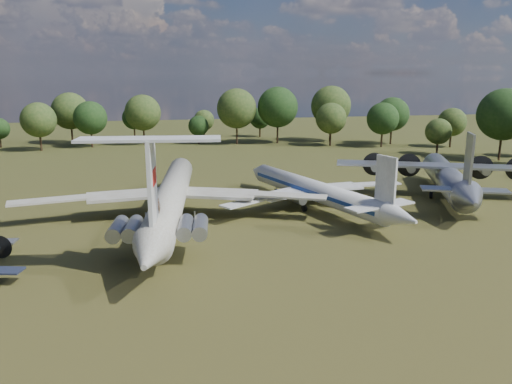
{
  "coord_description": "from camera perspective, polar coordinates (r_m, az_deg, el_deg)",
  "views": [
    {
      "loc": [
        -3.62,
        -59.06,
        18.7
      ],
      "look_at": [
        7.96,
        -2.85,
        5.0
      ],
      "focal_mm": 35.0,
      "sensor_mm": 36.0,
      "label": 1
    }
  ],
  "objects": [
    {
      "name": "ground",
      "position": [
        62.06,
        -7.78,
        -4.24
      ],
      "size": [
        300.0,
        300.0,
        0.0
      ],
      "primitive_type": "plane",
      "color": "#213712",
      "rests_on": "ground"
    },
    {
      "name": "il62_airliner",
      "position": [
        64.98,
        -9.65,
        -1.14
      ],
      "size": [
        46.55,
        57.08,
        5.15
      ],
      "primitive_type": null,
      "rotation": [
        0.0,
        0.0,
        -0.12
      ],
      "color": "#BCBCB7",
      "rests_on": "ground"
    },
    {
      "name": "tu104_jet",
      "position": [
        71.1,
        6.71,
        -0.26
      ],
      "size": [
        40.7,
        47.14,
        3.99
      ],
      "primitive_type": null,
      "rotation": [
        0.0,
        0.0,
        0.31
      ],
      "color": "silver",
      "rests_on": "ground"
    },
    {
      "name": "an12_transport",
      "position": [
        81.78,
        21.01,
        1.08
      ],
      "size": [
        45.32,
        47.48,
        4.94
      ],
      "primitive_type": null,
      "rotation": [
        0.0,
        0.0,
        -0.39
      ],
      "color": "#A6A8AE",
      "rests_on": "ground"
    },
    {
      "name": "person_on_il62",
      "position": [
        50.26,
        -11.19,
        -1.55
      ],
      "size": [
        0.62,
        0.44,
        1.57
      ],
      "primitive_type": "imported",
      "rotation": [
        0.0,
        0.0,
        3.26
      ],
      "color": "#92694A",
      "rests_on": "il62_airliner"
    }
  ]
}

